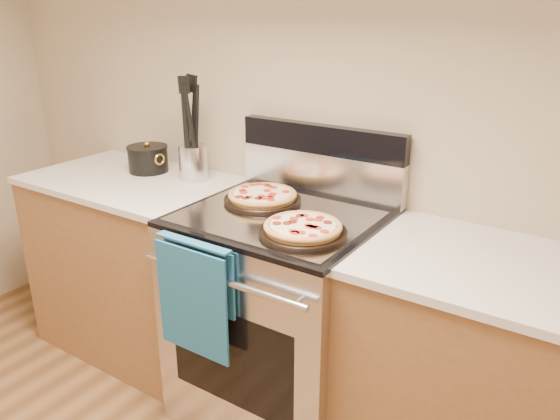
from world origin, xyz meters
The scene contains 17 objects.
wall_back centered at (0.00, 2.00, 1.35)m, with size 4.00×4.00×0.00m, color tan.
range_body centered at (0.00, 1.65, 0.45)m, with size 0.76×0.68×0.90m, color #B7B7BC.
oven_window centered at (0.00, 1.31, 0.45)m, with size 0.56×0.01×0.40m, color black.
cooktop centered at (0.00, 1.65, 0.91)m, with size 0.76×0.68×0.02m, color black.
backsplash_lower centered at (0.00, 1.96, 1.01)m, with size 0.76×0.06×0.18m, color silver.
backsplash_upper centered at (0.00, 1.96, 1.16)m, with size 0.76×0.06×0.12m, color black.
oven_handle centered at (0.00, 1.27, 0.80)m, with size 0.03×0.03×0.70m, color silver.
dish_towel centered at (-0.12, 1.27, 0.70)m, with size 0.32×0.05×0.42m, color #1A5385, non-canonical shape.
foil_sheet centered at (0.00, 1.62, 0.92)m, with size 0.70×0.55×0.01m, color gray.
cabinet_left centered at (-0.88, 1.68, 0.44)m, with size 1.00×0.62×0.88m, color brown.
countertop_left centered at (-0.88, 1.68, 0.90)m, with size 1.02×0.64×0.03m, color beige.
cabinet_right centered at (0.88, 1.68, 0.44)m, with size 1.00×0.62×0.88m, color brown.
countertop_right centered at (0.88, 1.68, 0.90)m, with size 1.02×0.64×0.03m, color beige.
pepperoni_pizza_back centered at (-0.14, 1.72, 0.95)m, with size 0.32×0.32×0.04m, color #A86D33, non-canonical shape.
pepperoni_pizza_front centered at (0.18, 1.52, 0.95)m, with size 0.31×0.31×0.04m, color #A86D33, non-canonical shape.
utensil_crock centered at (-0.61, 1.83, 0.99)m, with size 0.13×0.13×0.17m, color silver.
saucepan centered at (-0.90, 1.81, 0.97)m, with size 0.19×0.19×0.12m, color black.
Camera 1 is at (1.09, -0.00, 1.68)m, focal length 35.00 mm.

